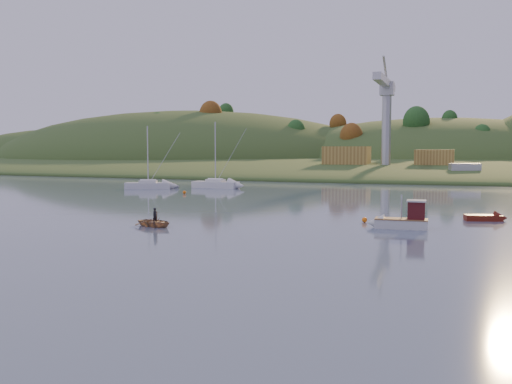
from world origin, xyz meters
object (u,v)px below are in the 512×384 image
(canoe, at_px, (155,222))
(sailboat_far, at_px, (216,184))
(sailboat_near, at_px, (148,185))
(red_tender, at_px, (491,218))
(fishing_boat, at_px, (397,220))
(grey_dinghy, at_px, (173,187))

(canoe, bearing_deg, sailboat_far, 36.40)
(sailboat_near, distance_m, red_tender, 58.41)
(fishing_boat, xyz_separation_m, sailboat_far, (-34.54, 39.36, -0.00))
(sailboat_far, height_order, canoe, sailboat_far)
(sailboat_far, relative_size, red_tender, 2.71)
(sailboat_near, height_order, sailboat_far, sailboat_far)
(sailboat_near, bearing_deg, grey_dinghy, 24.38)
(grey_dinghy, bearing_deg, sailboat_far, -12.08)
(canoe, bearing_deg, sailboat_near, 50.26)
(fishing_boat, xyz_separation_m, red_tender, (8.01, 8.29, -0.46))
(sailboat_far, bearing_deg, sailboat_near, -146.35)
(sailboat_near, xyz_separation_m, sailboat_far, (9.98, 5.51, 0.04))
(fishing_boat, bearing_deg, red_tender, -136.63)
(red_tender, bearing_deg, canoe, -167.34)
(fishing_boat, bearing_deg, sailboat_far, -51.36)
(fishing_boat, relative_size, sailboat_near, 0.50)
(red_tender, bearing_deg, fishing_boat, -148.13)
(grey_dinghy, bearing_deg, sailboat_near, -168.86)
(fishing_boat, relative_size, grey_dinghy, 1.70)
(fishing_boat, distance_m, grey_dinghy, 55.39)
(fishing_boat, distance_m, sailboat_near, 55.92)
(fishing_boat, distance_m, sailboat_far, 52.36)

